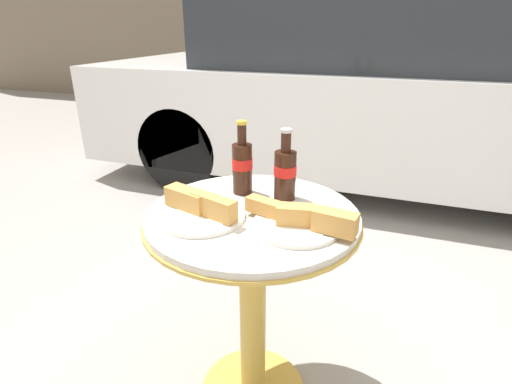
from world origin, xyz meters
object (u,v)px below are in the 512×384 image
(bistro_table, at_px, (253,269))
(lunch_plate_near, at_px, (299,220))
(cola_bottle_left, at_px, (242,165))
(parked_car, at_px, (375,97))
(cola_bottle_right, at_px, (285,172))
(lunch_plate_far, at_px, (200,209))

(bistro_table, xyz_separation_m, lunch_plate_near, (0.15, -0.05, 0.22))
(cola_bottle_left, xyz_separation_m, lunch_plate_near, (0.23, -0.18, -0.07))
(lunch_plate_near, height_order, parked_car, parked_car)
(bistro_table, bearing_deg, parked_car, 86.15)
(cola_bottle_left, xyz_separation_m, cola_bottle_right, (0.14, -0.00, -0.01))
(cola_bottle_right, bearing_deg, lunch_plate_far, -131.91)
(cola_bottle_left, bearing_deg, lunch_plate_near, -37.59)
(lunch_plate_near, xyz_separation_m, lunch_plate_far, (-0.28, -0.03, 0.00))
(bistro_table, xyz_separation_m, parked_car, (0.16, 2.39, 0.15))
(cola_bottle_left, height_order, lunch_plate_near, cola_bottle_left)
(cola_bottle_right, distance_m, lunch_plate_near, 0.21)
(bistro_table, height_order, parked_car, parked_car)
(lunch_plate_near, bearing_deg, cola_bottle_right, 117.28)
(cola_bottle_right, height_order, parked_car, parked_car)
(lunch_plate_far, xyz_separation_m, parked_car, (0.29, 2.47, -0.07))
(cola_bottle_left, relative_size, lunch_plate_far, 0.94)
(bistro_table, xyz_separation_m, cola_bottle_right, (0.06, 0.13, 0.28))
(cola_bottle_left, height_order, parked_car, parked_car)
(cola_bottle_left, xyz_separation_m, parked_car, (0.24, 2.27, -0.13))
(cola_bottle_left, relative_size, cola_bottle_right, 1.06)
(lunch_plate_near, relative_size, lunch_plate_far, 1.28)
(lunch_plate_near, xyz_separation_m, parked_car, (0.01, 2.44, -0.07))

